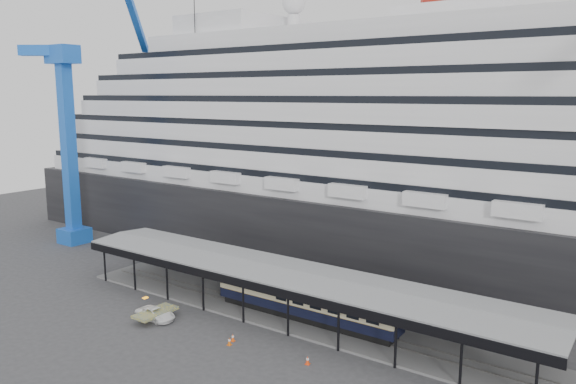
{
  "coord_description": "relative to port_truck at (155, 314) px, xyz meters",
  "views": [
    {
      "loc": [
        33.34,
        -42.16,
        23.85
      ],
      "look_at": [
        -2.13,
        8.0,
        13.07
      ],
      "focal_mm": 35.0,
      "sensor_mm": 36.0,
      "label": 1
    }
  ],
  "objects": [
    {
      "name": "platform_canopy",
      "position": [
        11.05,
        8.97,
        1.71
      ],
      "size": [
        56.0,
        9.18,
        5.3
      ],
      "color": "slate",
      "rests_on": "ground"
    },
    {
      "name": "ground",
      "position": [
        11.05,
        3.97,
        -0.65
      ],
      "size": [
        200.0,
        200.0,
        0.0
      ],
      "primitive_type": "plane",
      "color": "#363638",
      "rests_on": "ground"
    },
    {
      "name": "cruise_ship",
      "position": [
        11.09,
        35.97,
        17.7
      ],
      "size": [
        130.0,
        30.0,
        43.9
      ],
      "color": "black",
      "rests_on": "ground"
    },
    {
      "name": "traffic_cone_mid",
      "position": [
        10.55,
        -0.13,
        -0.25
      ],
      "size": [
        0.44,
        0.44,
        0.8
      ],
      "rotation": [
        0.0,
        0.0,
        0.06
      ],
      "color": "#D8590C",
      "rests_on": "ground"
    },
    {
      "name": "traffic_cone_left",
      "position": [
        10.24,
        0.73,
        -0.27
      ],
      "size": [
        0.4,
        0.4,
        0.77
      ],
      "rotation": [
        0.0,
        0.0,
        0.01
      ],
      "color": "#F4510D",
      "rests_on": "ground"
    },
    {
      "name": "pullman_carriage",
      "position": [
        13.27,
        8.97,
        1.92
      ],
      "size": [
        21.51,
        3.02,
        21.11
      ],
      "rotation": [
        0.0,
        0.0,
        0.01
      ],
      "color": "black",
      "rests_on": "ground"
    },
    {
      "name": "port_truck",
      "position": [
        0.0,
        0.0,
        0.0
      ],
      "size": [
        4.69,
        2.17,
        1.3
      ],
      "primitive_type": "imported",
      "rotation": [
        0.0,
        0.0,
        1.57
      ],
      "color": "white",
      "rests_on": "ground"
    },
    {
      "name": "traffic_cone_right",
      "position": [
        18.84,
        0.96,
        -0.25
      ],
      "size": [
        0.49,
        0.49,
        0.8
      ],
      "rotation": [
        0.0,
        0.0,
        0.2
      ],
      "color": "#F83E0D",
      "rests_on": "ground"
    },
    {
      "name": "crane_blue",
      "position": [
        -34.07,
        14.59,
        19.31
      ],
      "size": [
        22.63,
        19.19,
        47.6
      ],
      "color": "blue",
      "rests_on": "ground"
    }
  ]
}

